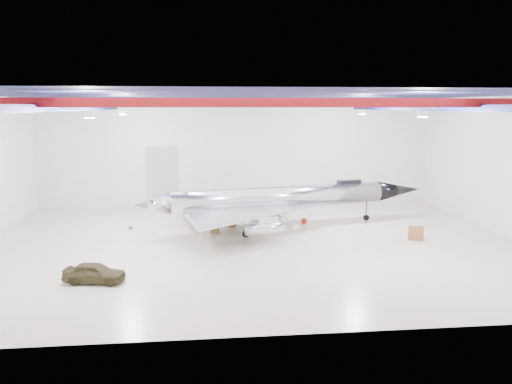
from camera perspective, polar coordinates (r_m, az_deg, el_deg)
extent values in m
plane|color=beige|center=(37.43, -0.42, -6.05)|extent=(40.00, 40.00, 0.00)
plane|color=silver|center=(51.18, -2.05, 4.49)|extent=(40.00, 0.00, 40.00)
plane|color=silver|center=(43.10, 27.11, 2.43)|extent=(0.00, 30.00, 30.00)
plane|color=#0A0F38|center=(36.02, -0.44, 11.03)|extent=(40.00, 40.00, 0.00)
cube|color=maroon|center=(27.07, 1.42, 10.17)|extent=(39.50, 0.25, 0.50)
cube|color=maroon|center=(33.03, 0.07, 10.11)|extent=(39.50, 0.25, 0.50)
cube|color=maroon|center=(39.00, -0.87, 10.06)|extent=(39.50, 0.25, 0.50)
cube|color=maroon|center=(44.98, -1.56, 10.02)|extent=(39.50, 0.25, 0.50)
cube|color=#0B0D47|center=(36.85, -19.60, 9.05)|extent=(0.25, 29.50, 0.40)
cube|color=#0B0D47|center=(39.04, 17.62, 9.16)|extent=(0.25, 29.50, 0.40)
cube|color=silver|center=(30.56, -18.51, 8.32)|extent=(0.55, 0.55, 0.25)
cube|color=silver|center=(32.74, 18.53, 8.38)|extent=(0.55, 0.55, 0.25)
cube|color=silver|center=(42.36, -15.01, 8.76)|extent=(0.55, 0.55, 0.25)
cube|color=silver|center=(43.96, 12.03, 8.90)|extent=(0.55, 0.55, 0.25)
cylinder|color=silver|center=(42.29, 2.74, -0.60)|extent=(18.58, 5.62, 1.86)
cone|color=black|center=(47.56, 15.97, 0.19)|extent=(4.93, 2.77, 1.86)
cone|color=silver|center=(39.88, -11.81, -1.43)|extent=(3.11, 2.39, 1.86)
cube|color=silver|center=(39.60, -10.60, 2.08)|extent=(2.57, 0.64, 4.18)
cube|color=black|center=(44.79, 10.57, 1.10)|extent=(2.15, 1.15, 0.46)
cylinder|color=silver|center=(36.93, 1.43, -4.18)|extent=(3.63, 1.54, 0.84)
cylinder|color=silver|center=(39.07, 0.31, -3.40)|extent=(3.63, 1.54, 0.84)
cylinder|color=silver|center=(44.29, -1.93, -1.83)|extent=(3.63, 1.54, 0.84)
cylinder|color=silver|center=(46.48, -2.71, -1.28)|extent=(3.63, 1.54, 0.84)
cylinder|color=#59595B|center=(46.18, 12.50, -2.17)|extent=(0.17, 0.17, 1.67)
cylinder|color=black|center=(46.30, 12.47, -2.87)|extent=(0.55, 0.31, 0.52)
cylinder|color=#59595B|center=(39.34, -1.19, -4.01)|extent=(0.17, 0.17, 1.67)
cylinder|color=black|center=(39.49, -1.19, -4.82)|extent=(0.55, 0.31, 0.52)
cylinder|color=#59595B|center=(43.70, -2.93, -2.62)|extent=(0.17, 0.17, 1.67)
cylinder|color=black|center=(43.83, -2.92, -3.36)|extent=(0.55, 0.31, 0.52)
imported|color=#3B341D|center=(31.01, -17.98, -8.76)|extent=(3.76, 2.03, 1.22)
cube|color=brown|center=(40.56, 17.81, -4.51)|extent=(1.29, 1.01, 1.06)
cube|color=olive|center=(41.06, -4.73, -4.35)|extent=(0.74, 0.67, 0.42)
cube|color=maroon|center=(45.46, -6.93, -3.07)|extent=(0.54, 0.48, 0.32)
cylinder|color=#59595B|center=(40.50, -1.12, -4.48)|extent=(0.68, 0.68, 0.47)
cube|color=#59595B|center=(43.29, -14.14, -4.00)|extent=(0.37, 0.31, 0.24)
cylinder|color=maroon|center=(44.32, 5.51, -3.31)|extent=(0.56, 0.56, 0.42)
cube|color=olive|center=(42.86, -2.75, -3.72)|extent=(0.64, 0.53, 0.42)
cylinder|color=#59595B|center=(48.21, 3.40, -2.24)|extent=(0.49, 0.49, 0.37)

